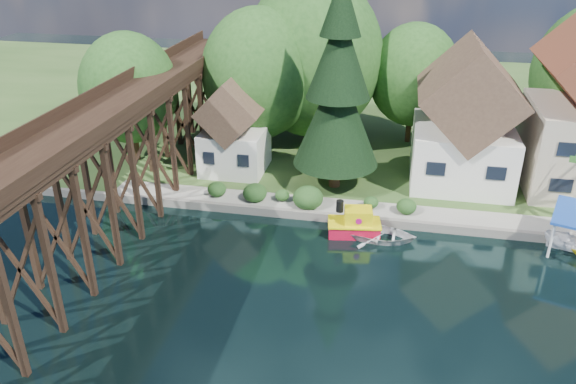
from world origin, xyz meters
name	(u,v)px	position (x,y,z in m)	size (l,w,h in m)	color
ground	(351,291)	(0.00, 0.00, 0.00)	(140.00, 140.00, 0.00)	black
bank	(380,110)	(0.00, 34.00, 0.25)	(140.00, 52.00, 0.50)	#2B4A1D
seawall	(420,226)	(4.00, 8.00, 0.31)	(60.00, 0.40, 0.62)	slate
promenade	(449,217)	(6.00, 9.30, 0.53)	(50.00, 2.60, 0.06)	gray
trestle_bridge	(122,152)	(-16.00, 5.17, 5.35)	(4.12, 44.18, 9.30)	black
house_left	(465,124)	(7.00, 16.00, 5.14)	(7.64, 8.64, 11.02)	white
shed	(234,132)	(-11.00, 14.50, 3.83)	(5.09, 5.40, 7.85)	white
bg_trees	(390,76)	(1.00, 21.25, 7.29)	(49.90, 13.30, 10.57)	#382314
shrubs	(300,195)	(-4.60, 9.26, 1.23)	(15.76, 2.47, 1.70)	#1B4117
conifer	(338,90)	(-2.55, 12.93, 8.16)	(6.46, 6.46, 15.91)	#382314
tugboat	(355,224)	(-0.37, 6.56, 0.77)	(3.76, 2.41, 2.56)	#BB0C2B
boat_white_a	(383,234)	(1.54, 6.17, 0.46)	(3.16, 4.42, 0.92)	silver
boat_canopy	(575,236)	(13.54, 6.98, 1.21)	(4.25, 5.11, 2.82)	white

